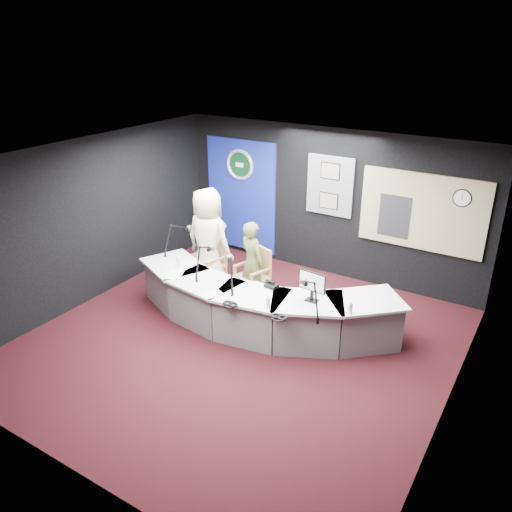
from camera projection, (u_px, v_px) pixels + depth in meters
The scene contains 33 objects.
ground at pixel (240, 343), 7.79m from camera, with size 6.00×6.00×0.00m, color black.
ceiling at pixel (237, 161), 6.67m from camera, with size 6.00×6.00×0.02m, color silver.
wall_back at pixel (327, 203), 9.56m from camera, with size 6.00×0.02×2.80m, color black.
wall_front at pixel (65, 368), 4.90m from camera, with size 6.00×0.02×2.80m, color black.
wall_left at pixel (91, 221), 8.68m from camera, with size 0.02×6.00×2.80m, color black.
wall_right at pixel (460, 316), 5.78m from camera, with size 0.02×6.00×2.80m, color black.
broadcast_desk at pixel (256, 305), 8.09m from camera, with size 4.50×1.90×0.75m, color silver, non-canonical shape.
backdrop_panel at pixel (241, 196), 10.52m from camera, with size 1.60×0.05×2.30m, color navy.
agency_seal at pixel (240, 165), 10.22m from camera, with size 0.63×0.63×0.07m, color silver.
seal_center at pixel (240, 165), 10.23m from camera, with size 0.48×0.48×0.01m, color #0E3219.
pinboard at pixel (330, 186), 9.38m from camera, with size 0.90×0.04×1.10m, color slate.
framed_photo_upper at pixel (330, 171), 9.24m from camera, with size 0.34×0.02×0.27m, color #7B6A59.
framed_photo_lower at pixel (328, 201), 9.47m from camera, with size 0.34×0.02×0.27m, color #7B6A59.
booth_window_frame at pixel (422, 212), 8.64m from camera, with size 2.12×0.06×1.32m, color tan.
booth_glow at pixel (422, 212), 8.63m from camera, with size 2.00×0.02×1.20m, color #FFCEA1.
equipment_rack at pixel (394, 216), 8.89m from camera, with size 0.55×0.02×0.75m, color black.
wall_clock at pixel (462, 198), 8.18m from camera, with size 0.28×0.28×0.01m, color white.
armchair_left at pixel (209, 264), 9.30m from camera, with size 0.52×0.52×0.93m, color #B77753, non-canonical shape.
armchair_right at pixel (252, 276), 8.85m from camera, with size 0.52×0.52×0.93m, color #B77753, non-canonical shape.
draped_jacket at pixel (212, 251), 9.47m from camera, with size 0.50×0.10×0.70m, color slate.
person_man at pixel (208, 240), 9.11m from camera, with size 0.92×0.60×1.89m, color beige.
person_woman at pixel (252, 262), 8.74m from camera, with size 0.53×0.35×1.47m, color brown.
computer_monitor at pixel (313, 281), 7.32m from camera, with size 0.43×0.03×0.29m, color black.
desk_phone at pixel (271, 286), 7.84m from camera, with size 0.19×0.15×0.05m, color black.
headphones_near at pixel (279, 317), 7.00m from camera, with size 0.24×0.24×0.04m, color black.
headphones_far at pixel (230, 304), 7.34m from camera, with size 0.22×0.22×0.04m, color black.
paper_stack at pixel (175, 275), 8.25m from camera, with size 0.23×0.34×0.00m, color white.
notepad at pixel (212, 294), 7.64m from camera, with size 0.22×0.31×0.00m, color white.
boom_mic_a at pixel (177, 235), 9.02m from camera, with size 0.18×0.74×0.60m, color black, non-canonical shape.
boom_mic_b at pixel (204, 257), 8.16m from camera, with size 0.27×0.72×0.60m, color black, non-canonical shape.
boom_mic_c at pixel (230, 268), 7.76m from camera, with size 0.51×0.60×0.60m, color black, non-canonical shape.
boom_mic_d at pixel (311, 293), 7.03m from camera, with size 0.57×0.55×0.60m, color black, non-canonical shape.
water_bottles at pixel (249, 288), 7.64m from camera, with size 3.10×0.54×0.18m, color silver, non-canonical shape.
Camera 1 is at (3.69, -5.48, 4.35)m, focal length 36.00 mm.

